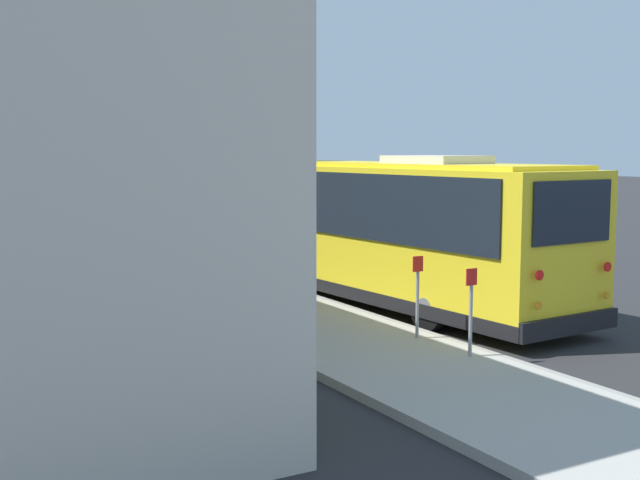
# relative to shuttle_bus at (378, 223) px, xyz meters

# --- Properties ---
(ground_plane) EXTENTS (160.00, 160.00, 0.00)m
(ground_plane) POSITION_rel_shuttle_bus_xyz_m (-0.77, -0.22, -1.83)
(ground_plane) COLOR #28282B
(sidewalk_slab) EXTENTS (80.00, 3.06, 0.15)m
(sidewalk_slab) POSITION_rel_shuttle_bus_xyz_m (-0.77, 2.99, -1.76)
(sidewalk_slab) COLOR #A3A099
(sidewalk_slab) RESTS_ON ground
(curb_strip) EXTENTS (80.00, 0.14, 0.15)m
(curb_strip) POSITION_rel_shuttle_bus_xyz_m (-0.77, 1.39, -1.76)
(curb_strip) COLOR gray
(curb_strip) RESTS_ON ground
(shuttle_bus) EXTENTS (11.56, 3.48, 3.43)m
(shuttle_bus) POSITION_rel_shuttle_bus_xyz_m (0.00, 0.00, 0.00)
(shuttle_bus) COLOR yellow
(shuttle_bus) RESTS_ON ground
(parked_sedan_black) EXTENTS (4.80, 2.06, 1.26)m
(parked_sedan_black) POSITION_rel_shuttle_bus_xyz_m (11.10, 0.44, -1.25)
(parked_sedan_black) COLOR black
(parked_sedan_black) RESTS_ON ground
(parked_sedan_navy) EXTENTS (4.60, 2.04, 1.31)m
(parked_sedan_navy) POSITION_rel_shuttle_bus_xyz_m (17.12, 0.26, -1.22)
(parked_sedan_navy) COLOR #19234C
(parked_sedan_navy) RESTS_ON ground
(parked_sedan_blue) EXTENTS (4.51, 1.97, 1.28)m
(parked_sedan_blue) POSITION_rel_shuttle_bus_xyz_m (23.61, 0.23, -1.24)
(parked_sedan_blue) COLOR navy
(parked_sedan_blue) RESTS_ON ground
(parked_sedan_white) EXTENTS (4.42, 2.02, 1.27)m
(parked_sedan_white) POSITION_rel_shuttle_bus_xyz_m (29.76, 0.21, -1.24)
(parked_sedan_white) COLOR silver
(parked_sedan_white) RESTS_ON ground
(parked_sedan_silver) EXTENTS (4.71, 1.83, 1.26)m
(parked_sedan_silver) POSITION_rel_shuttle_bus_xyz_m (36.38, 0.42, -1.25)
(parked_sedan_silver) COLOR #A8AAAF
(parked_sedan_silver) RESTS_ON ground
(street_tree) EXTENTS (4.66, 4.66, 8.01)m
(street_tree) POSITION_rel_shuttle_bus_xyz_m (5.08, 2.70, 3.60)
(street_tree) COLOR brown
(street_tree) RESTS_ON sidewalk_slab
(sign_post_near) EXTENTS (0.06, 0.22, 1.46)m
(sign_post_near) POSITION_rel_shuttle_bus_xyz_m (-5.59, 1.88, -0.93)
(sign_post_near) COLOR gray
(sign_post_near) RESTS_ON sidewalk_slab
(sign_post_far) EXTENTS (0.06, 0.22, 1.50)m
(sign_post_far) POSITION_rel_shuttle_bus_xyz_m (-4.12, 1.88, -0.91)
(sign_post_far) COLOR gray
(sign_post_far) RESTS_ON sidewalk_slab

